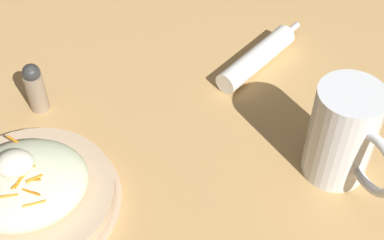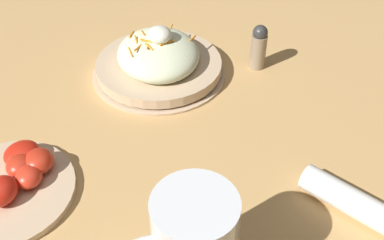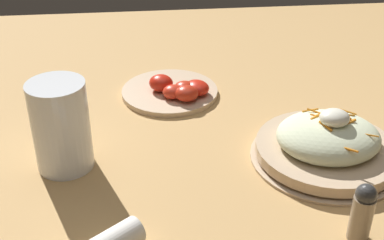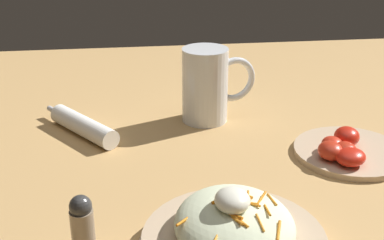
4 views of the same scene
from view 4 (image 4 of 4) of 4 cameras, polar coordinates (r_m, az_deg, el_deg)
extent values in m
plane|color=tan|center=(0.85, 3.69, -4.41)|extent=(1.43, 1.43, 0.00)
ellipsoid|color=beige|center=(0.62, 4.72, -11.48)|extent=(0.16, 0.14, 0.06)
cylinder|color=orange|center=(0.58, 7.56, -11.20)|extent=(0.03, 0.01, 0.01)
cylinder|color=orange|center=(0.62, 6.23, -8.41)|extent=(0.02, 0.01, 0.01)
cylinder|color=orange|center=(0.63, 8.85, -8.69)|extent=(0.03, 0.01, 0.00)
cylinder|color=orange|center=(0.58, 5.21, -10.98)|extent=(0.03, 0.02, 0.01)
cylinder|color=orange|center=(0.56, 2.64, -13.01)|extent=(0.03, 0.01, 0.00)
cylinder|color=orange|center=(0.60, 8.08, -9.89)|extent=(0.02, 0.00, 0.00)
cylinder|color=orange|center=(0.61, 6.59, -9.19)|extent=(0.01, 0.02, 0.01)
cylinder|color=orange|center=(0.61, 3.31, -8.76)|extent=(0.01, 0.03, 0.01)
cylinder|color=orange|center=(0.58, 5.02, -11.06)|extent=(0.02, 0.01, 0.01)
cylinder|color=orange|center=(0.59, 4.71, -10.53)|extent=(0.02, 0.02, 0.01)
cylinder|color=orange|center=(0.62, 5.99, -8.33)|extent=(0.02, 0.01, 0.01)
cylinder|color=orange|center=(0.58, 9.59, -12.00)|extent=(0.03, 0.01, 0.01)
cylinder|color=orange|center=(0.62, 7.34, -8.57)|extent=(0.02, 0.02, 0.01)
cylinder|color=orange|center=(0.60, -0.81, -11.03)|extent=(0.02, 0.02, 0.01)
cylinder|color=orange|center=(0.61, 6.59, -9.20)|extent=(0.02, 0.02, 0.00)
ellipsoid|color=white|center=(0.60, 4.50, -8.86)|extent=(0.05, 0.04, 0.03)
cylinder|color=white|center=(0.97, 1.44, 3.88)|extent=(0.09, 0.09, 0.14)
cylinder|color=orange|center=(0.98, 1.43, 2.46)|extent=(0.08, 0.08, 0.09)
cylinder|color=white|center=(0.96, 1.46, 5.31)|extent=(0.08, 0.08, 0.01)
torus|color=white|center=(0.99, 4.68, 4.50)|extent=(0.03, 0.09, 0.09)
cylinder|color=white|center=(0.95, -11.93, -0.66)|extent=(0.16, 0.13, 0.04)
cylinder|color=silver|center=(1.03, -15.05, 1.01)|extent=(0.04, 0.03, 0.01)
cylinder|color=#D1B28E|center=(0.90, 17.12, -3.40)|extent=(0.19, 0.19, 0.01)
ellipsoid|color=red|center=(0.85, 15.11, -3.31)|extent=(0.04, 0.04, 0.03)
ellipsoid|color=red|center=(0.90, 16.78, -1.75)|extent=(0.06, 0.06, 0.03)
ellipsoid|color=red|center=(0.84, 17.17, -3.94)|extent=(0.07, 0.07, 0.03)
ellipsoid|color=red|center=(0.86, 16.61, -3.24)|extent=(0.04, 0.04, 0.03)
ellipsoid|color=red|center=(0.88, 15.28, -2.64)|extent=(0.04, 0.04, 0.03)
cylinder|color=gray|center=(0.63, -11.96, -12.28)|extent=(0.03, 0.03, 0.06)
sphere|color=#333333|center=(0.61, -12.26, -9.33)|extent=(0.03, 0.03, 0.03)
camera|label=1|loc=(0.86, 41.43, 31.73)|focal=51.34mm
camera|label=2|loc=(1.18, 2.74, 27.37)|focal=42.48mm
camera|label=3|loc=(0.95, -45.79, 21.64)|focal=48.46mm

